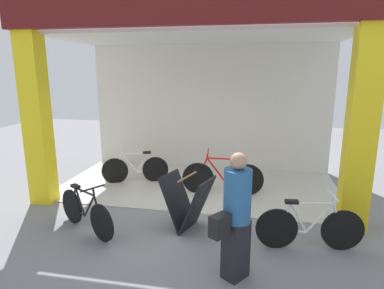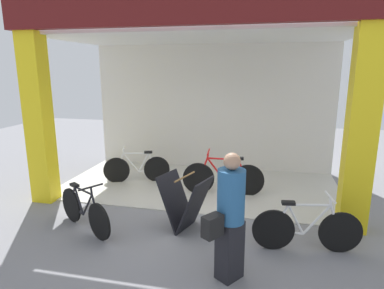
{
  "view_description": "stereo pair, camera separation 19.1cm",
  "coord_description": "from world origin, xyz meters",
  "views": [
    {
      "loc": [
        1.24,
        -5.59,
        2.65
      ],
      "look_at": [
        0.0,
        0.76,
        1.15
      ],
      "focal_mm": 30.77,
      "sensor_mm": 36.0,
      "label": 1
    },
    {
      "loc": [
        1.43,
        -5.55,
        2.65
      ],
      "look_at": [
        0.0,
        0.76,
        1.15
      ],
      "focal_mm": 30.77,
      "sensor_mm": 36.0,
      "label": 2
    }
  ],
  "objects": [
    {
      "name": "bicycle_inside_0",
      "position": [
        0.61,
        1.1,
        0.38
      ],
      "size": [
        1.73,
        0.48,
        0.95
      ],
      "color": "black",
      "rests_on": "ground"
    },
    {
      "name": "ground_plane",
      "position": [
        0.0,
        0.0,
        0.0
      ],
      "size": [
        20.48,
        20.48,
        0.0
      ],
      "primitive_type": "plane",
      "color": "gray",
      "rests_on": "ground"
    },
    {
      "name": "bicycle_parked_1",
      "position": [
        2.09,
        -0.86,
        0.35
      ],
      "size": [
        1.58,
        0.44,
        0.87
      ],
      "color": "black",
      "rests_on": "ground"
    },
    {
      "name": "bicycle_inside_1",
      "position": [
        -1.49,
        1.44,
        0.34
      ],
      "size": [
        1.49,
        0.56,
        0.86
      ],
      "color": "black",
      "rests_on": "ground"
    },
    {
      "name": "shop_facade",
      "position": [
        0.0,
        1.67,
        2.14
      ],
      "size": [
        6.44,
        3.36,
        3.94
      ],
      "color": "beige",
      "rests_on": "ground"
    },
    {
      "name": "sandwich_board_sign",
      "position": [
        0.19,
        -0.59,
        0.47
      ],
      "size": [
        0.93,
        0.81,
        0.94
      ],
      "color": "black",
      "rests_on": "ground"
    },
    {
      "name": "bicycle_parked_0",
      "position": [
        -1.45,
        -0.99,
        0.34
      ],
      "size": [
        1.33,
        0.83,
        0.84
      ],
      "color": "black",
      "rests_on": "ground"
    },
    {
      "name": "pedestrian_0",
      "position": [
        1.05,
        -1.78,
        0.86
      ],
      "size": [
        0.56,
        0.64,
        1.67
      ],
      "color": "black",
      "rests_on": "ground"
    }
  ]
}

